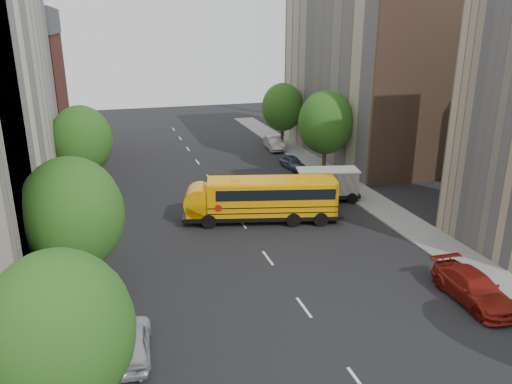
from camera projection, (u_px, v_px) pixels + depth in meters
name	position (u px, v px, depth m)	size (l,w,h in m)	color
ground	(258.00, 245.00, 33.16)	(120.00, 120.00, 0.00)	black
sidewalk_left	(79.00, 236.00, 34.50)	(3.00, 80.00, 0.12)	slate
sidewalk_right	(374.00, 203.00, 40.84)	(3.00, 80.00, 0.12)	slate
lane_markings	(224.00, 198.00, 42.22)	(0.15, 64.00, 0.01)	silver
building_left_redbrick	(12.00, 100.00, 51.48)	(10.00, 15.00, 13.00)	maroon
building_right_far	(364.00, 73.00, 53.35)	(10.00, 22.00, 18.00)	tan
building_right_sidewall	(425.00, 84.00, 43.39)	(10.10, 0.30, 18.00)	brown
street_tree_0	(60.00, 332.00, 15.95)	(4.80, 4.80, 7.41)	#38281C
street_tree_1	(72.00, 214.00, 24.91)	(5.12, 5.12, 7.90)	#38281C
street_tree_2	(82.00, 140.00, 41.26)	(4.99, 4.99, 7.71)	#38281C
street_tree_4	(326.00, 123.00, 47.25)	(5.25, 5.25, 8.10)	#38281C
street_tree_5	(283.00, 107.00, 58.24)	(4.86, 4.86, 7.51)	#38281C
school_bus	(261.00, 197.00, 36.70)	(11.99, 5.39, 3.31)	black
safari_truck	(322.00, 184.00, 41.22)	(6.54, 3.52, 2.66)	black
parked_car_0	(131.00, 341.00, 21.96)	(1.72, 4.26, 1.45)	#ADADB4
parked_car_1	(106.00, 216.00, 36.37)	(1.44, 4.14, 1.36)	white
parked_car_3	(473.00, 288.00, 26.29)	(2.18, 5.36, 1.56)	maroon
parked_car_4	(292.00, 162.00, 50.55)	(1.51, 3.75, 1.28)	#35425C
parked_car_5	(274.00, 143.00, 58.09)	(1.59, 4.55, 1.50)	#A1A09C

